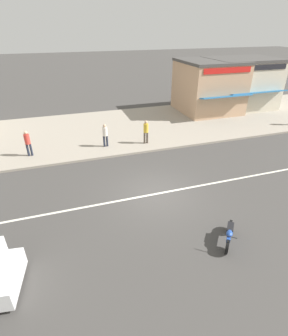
# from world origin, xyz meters

# --- Properties ---
(ground_plane) EXTENTS (160.00, 160.00, 0.00)m
(ground_plane) POSITION_xyz_m (0.00, 0.00, 0.00)
(ground_plane) COLOR #423F3D
(lane_centre_stripe) EXTENTS (50.40, 0.14, 0.01)m
(lane_centre_stripe) POSITION_xyz_m (0.00, 0.00, 0.00)
(lane_centre_stripe) COLOR silver
(lane_centre_stripe) RESTS_ON ground
(kerb_strip) EXTENTS (68.00, 10.00, 0.15)m
(kerb_strip) POSITION_xyz_m (0.00, 9.79, 0.07)
(kerb_strip) COLOR #9E9384
(kerb_strip) RESTS_ON ground
(motorcycle_0) EXTENTS (1.20, 1.44, 0.80)m
(motorcycle_0) POSITION_xyz_m (1.54, -4.05, 0.42)
(motorcycle_0) COLOR black
(motorcycle_0) RESTS_ON ground
(pedestrian_near_clock) EXTENTS (0.34, 0.34, 1.68)m
(pedestrian_near_clock) POSITION_xyz_m (1.41, 6.04, 1.13)
(pedestrian_near_clock) COLOR #4C4238
(pedestrian_near_clock) RESTS_ON kerb_strip
(pedestrian_by_shop) EXTENTS (0.34, 0.34, 1.61)m
(pedestrian_by_shop) POSITION_xyz_m (-1.41, 6.37, 1.09)
(pedestrian_by_shop) COLOR #232838
(pedestrian_by_shop) RESTS_ON kerb_strip
(pedestrian_far_end) EXTENTS (0.34, 0.34, 1.69)m
(pedestrian_far_end) POSITION_xyz_m (-6.35, 6.42, 1.14)
(pedestrian_far_end) COLOR #232838
(pedestrian_far_end) RESTS_ON kerb_strip
(shopfront_corner_warung) EXTENTS (5.37, 6.19, 4.67)m
(shopfront_corner_warung) POSITION_xyz_m (9.60, 11.90, 2.49)
(shopfront_corner_warung) COLOR tan
(shopfront_corner_warung) RESTS_ON kerb_strip
(shopfront_mid_block) EXTENTS (6.65, 5.71, 4.69)m
(shopfront_mid_block) POSITION_xyz_m (13.20, 12.08, 2.50)
(shopfront_mid_block) COLOR beige
(shopfront_mid_block) RESTS_ON kerb_strip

